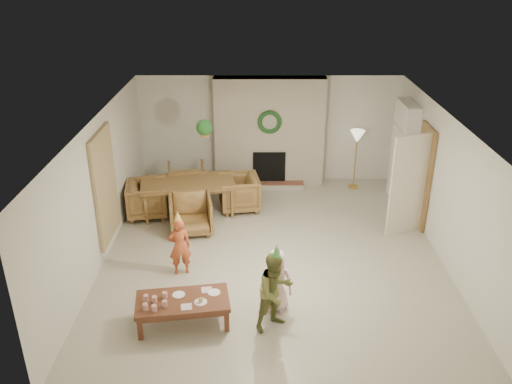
{
  "coord_description": "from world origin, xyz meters",
  "views": [
    {
      "loc": [
        -0.28,
        -8.3,
        5.01
      ],
      "look_at": [
        -0.3,
        0.4,
        1.05
      ],
      "focal_mm": 37.09,
      "sensor_mm": 36.0,
      "label": 1
    }
  ],
  "objects_px": {
    "dining_chair_far": "(187,180)",
    "child_plaid": "(275,291)",
    "dining_chair_near": "(191,214)",
    "child_pink": "(276,280)",
    "dining_table": "(189,198)",
    "child_red": "(180,246)",
    "coffee_table_top": "(183,301)",
    "dining_chair_left": "(147,199)",
    "dining_chair_right": "(239,193)"
  },
  "relations": [
    {
      "from": "dining_chair_far",
      "to": "dining_chair_left",
      "type": "bearing_deg",
      "value": 45.0
    },
    {
      "from": "dining_chair_right",
      "to": "child_pink",
      "type": "distance_m",
      "value": 3.54
    },
    {
      "from": "dining_chair_far",
      "to": "dining_chair_near",
      "type": "bearing_deg",
      "value": 90.0
    },
    {
      "from": "dining_table",
      "to": "child_plaid",
      "type": "bearing_deg",
      "value": -75.09
    },
    {
      "from": "dining_chair_right",
      "to": "child_plaid",
      "type": "bearing_deg",
      "value": -0.12
    },
    {
      "from": "dining_table",
      "to": "child_plaid",
      "type": "xyz_separation_m",
      "value": [
        1.69,
        -3.71,
        0.27
      ]
    },
    {
      "from": "dining_chair_far",
      "to": "dining_chair_left",
      "type": "height_order",
      "value": "same"
    },
    {
      "from": "dining_table",
      "to": "child_red",
      "type": "relative_size",
      "value": 1.86
    },
    {
      "from": "dining_table",
      "to": "child_pink",
      "type": "bearing_deg",
      "value": -72.03
    },
    {
      "from": "dining_chair_left",
      "to": "child_plaid",
      "type": "height_order",
      "value": "child_plaid"
    },
    {
      "from": "coffee_table_top",
      "to": "child_red",
      "type": "relative_size",
      "value": 1.3
    },
    {
      "from": "dining_chair_right",
      "to": "child_plaid",
      "type": "height_order",
      "value": "child_plaid"
    },
    {
      "from": "dining_table",
      "to": "coffee_table_top",
      "type": "xyz_separation_m",
      "value": [
        0.34,
        -3.65,
        0.05
      ]
    },
    {
      "from": "dining_chair_right",
      "to": "dining_table",
      "type": "bearing_deg",
      "value": -90.0
    },
    {
      "from": "dining_chair_far",
      "to": "child_plaid",
      "type": "height_order",
      "value": "child_plaid"
    },
    {
      "from": "coffee_table_top",
      "to": "child_plaid",
      "type": "relative_size",
      "value": 1.11
    },
    {
      "from": "dining_chair_near",
      "to": "child_plaid",
      "type": "xyz_separation_m",
      "value": [
        1.55,
        -2.88,
        0.23
      ]
    },
    {
      "from": "dining_chair_near",
      "to": "dining_chair_far",
      "type": "bearing_deg",
      "value": 90.0
    },
    {
      "from": "dining_chair_left",
      "to": "child_pink",
      "type": "relative_size",
      "value": 0.81
    },
    {
      "from": "coffee_table_top",
      "to": "child_red",
      "type": "xyz_separation_m",
      "value": [
        -0.21,
        1.34,
        0.13
      ]
    },
    {
      "from": "dining_table",
      "to": "coffee_table_top",
      "type": "height_order",
      "value": "dining_table"
    },
    {
      "from": "dining_table",
      "to": "child_pink",
      "type": "height_order",
      "value": "child_pink"
    },
    {
      "from": "coffee_table_top",
      "to": "child_pink",
      "type": "relative_size",
      "value": 1.32
    },
    {
      "from": "dining_chair_left",
      "to": "coffee_table_top",
      "type": "distance_m",
      "value": 3.7
    },
    {
      "from": "child_pink",
      "to": "child_red",
      "type": "bearing_deg",
      "value": 159.94
    },
    {
      "from": "dining_chair_near",
      "to": "dining_chair_right",
      "type": "height_order",
      "value": "same"
    },
    {
      "from": "dining_chair_near",
      "to": "dining_chair_left",
      "type": "xyz_separation_m",
      "value": [
        -0.97,
        0.69,
        0.0
      ]
    },
    {
      "from": "dining_chair_right",
      "to": "child_pink",
      "type": "height_order",
      "value": "child_pink"
    },
    {
      "from": "dining_chair_near",
      "to": "dining_chair_far",
      "type": "xyz_separation_m",
      "value": [
        -0.28,
        1.67,
        0.0
      ]
    },
    {
      "from": "dining_chair_left",
      "to": "child_plaid",
      "type": "relative_size",
      "value": 0.68
    },
    {
      "from": "child_plaid",
      "to": "child_pink",
      "type": "bearing_deg",
      "value": 51.66
    },
    {
      "from": "dining_table",
      "to": "child_red",
      "type": "bearing_deg",
      "value": -96.31
    },
    {
      "from": "dining_chair_far",
      "to": "child_pink",
      "type": "height_order",
      "value": "child_pink"
    },
    {
      "from": "dining_chair_near",
      "to": "child_pink",
      "type": "xyz_separation_m",
      "value": [
        1.58,
        -2.46,
        0.14
      ]
    },
    {
      "from": "child_plaid",
      "to": "child_pink",
      "type": "xyz_separation_m",
      "value": [
        0.03,
        0.42,
        -0.1
      ]
    },
    {
      "from": "dining_chair_near",
      "to": "dining_chair_right",
      "type": "relative_size",
      "value": 1.0
    },
    {
      "from": "dining_chair_near",
      "to": "child_red",
      "type": "bearing_deg",
      "value": -99.94
    },
    {
      "from": "dining_table",
      "to": "child_pink",
      "type": "xyz_separation_m",
      "value": [
        1.72,
        -3.3,
        0.17
      ]
    },
    {
      "from": "dining_table",
      "to": "coffee_table_top",
      "type": "distance_m",
      "value": 3.67
    },
    {
      "from": "coffee_table_top",
      "to": "child_red",
      "type": "height_order",
      "value": "child_red"
    },
    {
      "from": "dining_chair_right",
      "to": "coffee_table_top",
      "type": "xyz_separation_m",
      "value": [
        -0.7,
        -3.82,
        0.01
      ]
    },
    {
      "from": "child_red",
      "to": "child_plaid",
      "type": "bearing_deg",
      "value": 123.43
    },
    {
      "from": "child_plaid",
      "to": "child_pink",
      "type": "distance_m",
      "value": 0.43
    },
    {
      "from": "dining_chair_near",
      "to": "dining_chair_left",
      "type": "distance_m",
      "value": 1.2
    },
    {
      "from": "dining_table",
      "to": "child_red",
      "type": "xyz_separation_m",
      "value": [
        0.13,
        -2.31,
        0.18
      ]
    },
    {
      "from": "dining_table",
      "to": "dining_chair_near",
      "type": "relative_size",
      "value": 2.34
    },
    {
      "from": "child_red",
      "to": "dining_chair_near",
      "type": "bearing_deg",
      "value": -104.9
    },
    {
      "from": "dining_chair_right",
      "to": "coffee_table_top",
      "type": "bearing_deg",
      "value": -19.89
    },
    {
      "from": "dining_chair_far",
      "to": "child_plaid",
      "type": "xyz_separation_m",
      "value": [
        1.83,
        -4.55,
        0.23
      ]
    },
    {
      "from": "dining_chair_right",
      "to": "child_red",
      "type": "height_order",
      "value": "child_red"
    }
  ]
}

